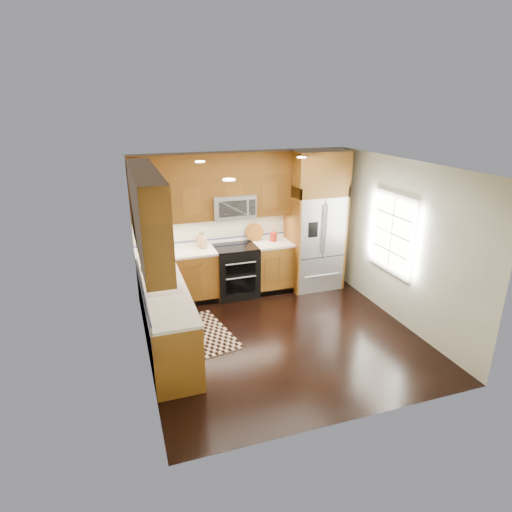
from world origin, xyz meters
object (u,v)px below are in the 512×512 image
object	(u,v)px
range	(236,271)
utensil_crock	(273,235)
refrigerator	(315,221)
knife_block	(202,241)
rug	(201,334)

from	to	relation	value
range	utensil_crock	world-z (taller)	utensil_crock
refrigerator	range	bearing A→B (deg)	178.60
knife_block	refrigerator	bearing A→B (deg)	-4.52
range	utensil_crock	xyz separation A→B (m)	(0.77, 0.10, 0.59)
range	utensil_crock	bearing A→B (deg)	7.56
range	knife_block	distance (m)	0.84
knife_block	utensil_crock	distance (m)	1.35
refrigerator	utensil_crock	world-z (taller)	refrigerator
refrigerator	knife_block	world-z (taller)	refrigerator
range	refrigerator	xyz separation A→B (m)	(1.55, -0.04, 0.83)
rug	utensil_crock	distance (m)	2.40
refrigerator	utensil_crock	xyz separation A→B (m)	(-0.78, 0.14, -0.24)
range	knife_block	world-z (taller)	knife_block
range	utensil_crock	distance (m)	0.98
refrigerator	knife_block	xyz separation A→B (m)	(-2.13, 0.17, -0.24)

